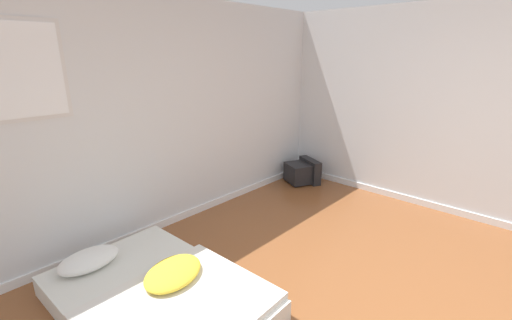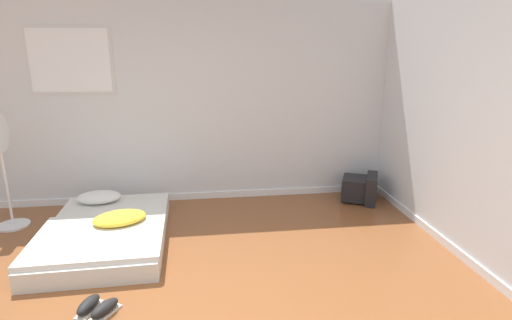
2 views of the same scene
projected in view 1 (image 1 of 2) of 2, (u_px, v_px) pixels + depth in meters
The scene contains 3 objects.
wall_back at pixel (150, 120), 3.73m from camera, with size 7.89×0.08×2.60m.
mattress_bed at pixel (156, 296), 2.76m from camera, with size 1.27×1.86×0.33m.
crt_tv at pixel (303, 172), 5.47m from camera, with size 0.59×0.59×0.37m.
Camera 1 is at (-1.95, -0.43, 2.00)m, focal length 24.00 mm.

